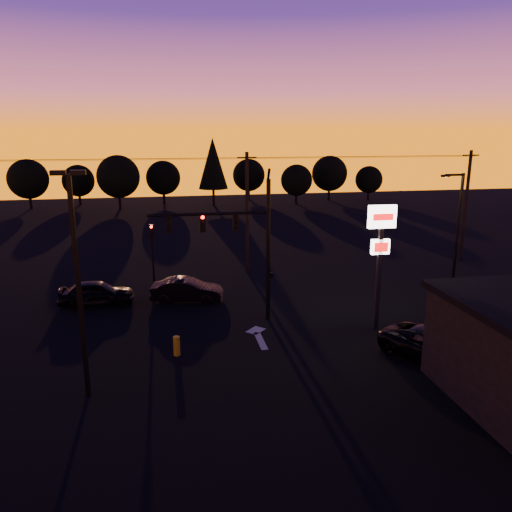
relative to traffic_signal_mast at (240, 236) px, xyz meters
The scene contains 23 objects.
ground 6.35m from the traffic_signal_mast, 88.59° to the right, with size 120.00×120.00×0.00m, color black.
lane_arrow 5.48m from the traffic_signal_mast, 75.57° to the right, with size 1.20×3.10×0.01m.
traffic_signal_mast is the anchor object (origin of this frame).
secondary_signal 9.19m from the traffic_signal_mast, 123.19° to the left, with size 0.30×0.31×4.35m.
parking_lot_light 10.19m from the traffic_signal_mast, 136.63° to the right, with size 1.25×0.30×9.14m.
pylon_sign 7.52m from the traffic_signal_mast, 19.36° to the right, with size 1.50×0.28×6.80m.
streetlight 14.10m from the traffic_signal_mast, ahead, with size 1.55×0.35×8.00m.
utility_pole_1 10.23m from the traffic_signal_mast, 78.16° to the left, with size 1.40×0.26×9.00m.
utility_pole_2 22.45m from the traffic_signal_mast, 26.47° to the left, with size 1.40×0.26×9.00m.
power_wires 10.85m from the traffic_signal_mast, 78.16° to the left, with size 36.00×1.22×0.07m.
bollard 6.98m from the traffic_signal_mast, 133.59° to the right, with size 0.32×0.32×0.96m, color #A58A0C.
tree_0 50.96m from the traffic_signal_mast, 115.46° to the left, with size 5.36×5.36×6.74m.
tree_1 51.54m from the traffic_signal_mast, 107.98° to the left, with size 4.54×4.54×5.71m.
tree_2 45.11m from the traffic_signal_mast, 102.68° to the left, with size 5.77×5.78×7.26m.
tree_3 48.18m from the traffic_signal_mast, 94.65° to the left, with size 4.95×4.95×6.22m.
tree_4 45.12m from the traffic_signal_mast, 86.06° to the left, with size 4.18×4.18×9.50m.
tree_5 50.84m from the traffic_signal_mast, 79.69° to the left, with size 4.95×4.95×6.22m.
tree_6 46.55m from the traffic_signal_mast, 71.06° to the left, with size 4.54×4.54×5.71m.
tree_7 51.53m from the traffic_signal_mast, 65.83° to the left, with size 5.36×5.36×6.74m.
tree_8 53.43m from the traffic_signal_mast, 59.50° to the left, with size 4.12×4.12×5.19m.
car_left 10.26m from the traffic_signal_mast, 152.89° to the left, with size 1.82×4.53×1.54m, color black.
car_mid 6.37m from the traffic_signal_mast, 125.85° to the left, with size 1.57×4.49×1.48m, color black.
suv_parked 11.43m from the traffic_signal_mast, 39.48° to the right, with size 2.43×5.27×1.46m, color black.
Camera 1 is at (-4.11, -22.39, 10.59)m, focal length 35.00 mm.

